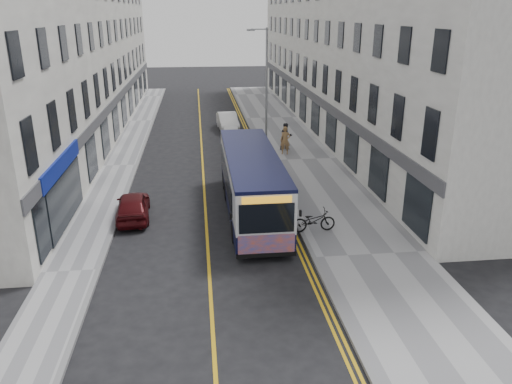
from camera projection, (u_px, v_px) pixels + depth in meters
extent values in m
plane|color=black|center=(208.00, 251.00, 19.71)|extent=(140.00, 140.00, 0.00)
cube|color=#98979A|center=(302.00, 160.00, 31.58)|extent=(4.50, 64.00, 0.12)
cube|color=#98979A|center=(120.00, 166.00, 30.34)|extent=(2.00, 64.00, 0.12)
cube|color=slate|center=(266.00, 161.00, 31.33)|extent=(0.18, 64.00, 0.13)
cube|color=slate|center=(137.00, 165.00, 30.45)|extent=(0.18, 64.00, 0.13)
cube|color=gold|center=(203.00, 164.00, 30.91)|extent=(0.12, 64.00, 0.01)
cube|color=gold|center=(259.00, 162.00, 31.31)|extent=(0.10, 64.00, 0.01)
cube|color=gold|center=(263.00, 162.00, 31.33)|extent=(0.10, 64.00, 0.01)
cube|color=white|center=(347.00, 45.00, 38.36)|extent=(6.00, 46.00, 13.00)
cube|color=white|center=(72.00, 47.00, 36.10)|extent=(6.00, 46.00, 13.00)
cylinder|color=gray|center=(266.00, 93.00, 31.88)|extent=(0.14, 0.14, 8.00)
cylinder|color=gray|center=(259.00, 29.00, 30.50)|extent=(1.00, 0.08, 0.08)
cube|color=gray|center=(251.00, 30.00, 30.46)|extent=(0.50, 0.18, 0.12)
cube|color=black|center=(252.00, 199.00, 23.13)|extent=(2.26, 9.95, 0.81)
cube|color=silver|center=(252.00, 174.00, 22.71)|extent=(2.26, 9.95, 1.63)
cube|color=black|center=(252.00, 155.00, 22.41)|extent=(2.28, 9.95, 0.14)
cube|color=black|center=(226.00, 175.00, 23.15)|extent=(0.04, 7.78, 1.04)
cube|color=black|center=(275.00, 173.00, 23.41)|extent=(0.04, 7.78, 1.04)
cube|color=black|center=(267.00, 218.00, 18.08)|extent=(2.03, 0.04, 1.13)
cube|color=#DB4F12|center=(266.00, 245.00, 18.45)|extent=(2.13, 0.04, 0.86)
cube|color=orange|center=(267.00, 200.00, 17.82)|extent=(1.81, 0.04, 0.25)
cylinder|color=black|center=(235.00, 232.00, 20.32)|extent=(0.25, 0.90, 0.90)
cylinder|color=black|center=(284.00, 230.00, 20.55)|extent=(0.25, 0.90, 0.90)
cylinder|color=black|center=(227.00, 191.00, 24.96)|extent=(0.25, 0.90, 0.90)
cylinder|color=black|center=(268.00, 189.00, 25.19)|extent=(0.25, 0.90, 0.90)
cylinder|color=black|center=(225.00, 181.00, 26.48)|extent=(0.25, 0.90, 0.90)
cylinder|color=black|center=(263.00, 179.00, 26.71)|extent=(0.25, 0.90, 0.90)
imported|color=black|center=(314.00, 221.00, 21.05)|extent=(1.90, 0.76, 0.98)
imported|color=olive|center=(285.00, 140.00, 32.40)|extent=(0.74, 0.58, 1.81)
imported|color=black|center=(286.00, 137.00, 33.41)|extent=(1.02, 0.88, 1.80)
imported|color=white|center=(228.00, 122.00, 39.60)|extent=(1.69, 4.19, 1.35)
imported|color=#480C0F|center=(133.00, 206.00, 22.66)|extent=(1.68, 3.70, 1.23)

